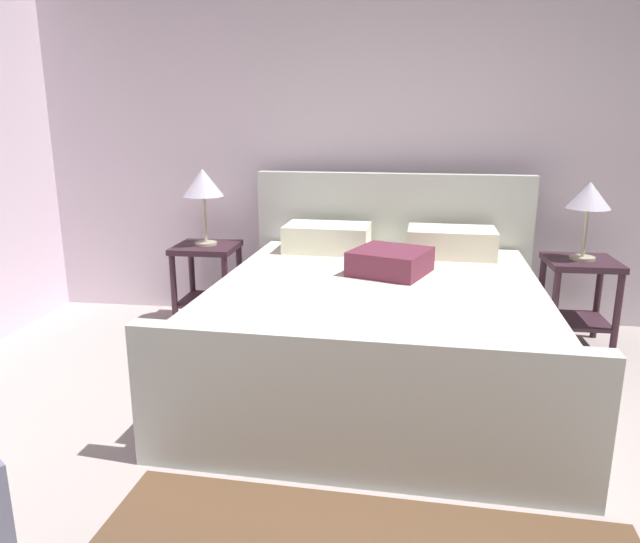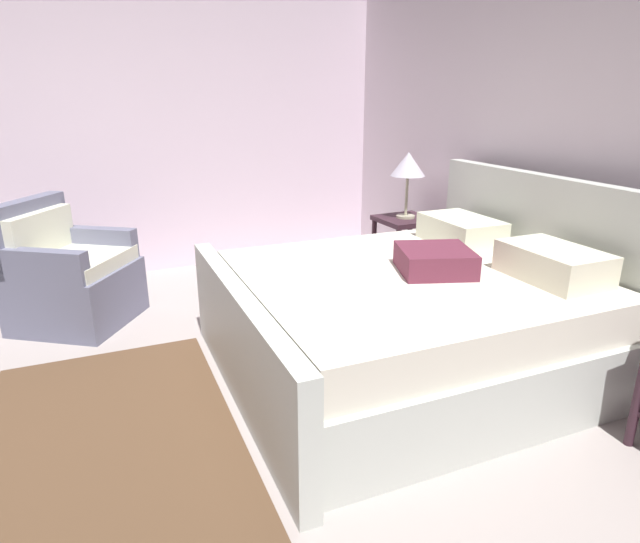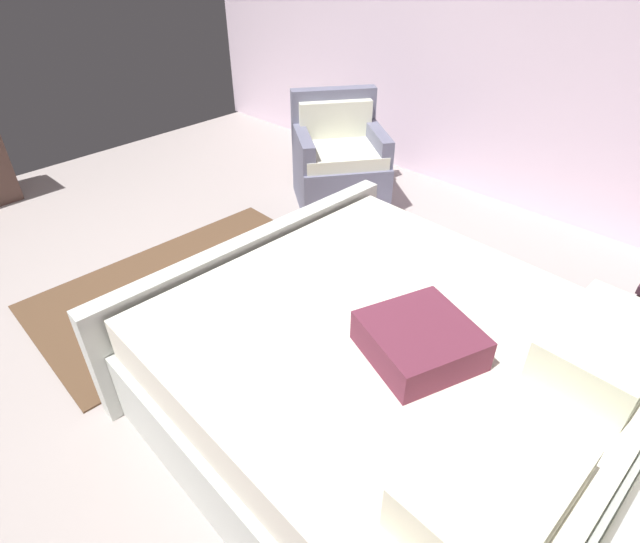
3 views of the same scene
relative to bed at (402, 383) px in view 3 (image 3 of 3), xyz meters
The scene contains 5 objects.
ground_plane 1.72m from the bed, 80.87° to the right, with size 5.78×5.61×0.02m, color #A89C98.
wall_side_left 3.31m from the bed, 148.26° to the right, with size 0.12×5.73×2.70m, color silver.
bed is the anchor object (origin of this frame).
armchair 2.48m from the bed, 131.75° to the right, with size 1.01×1.01×0.90m.
area_rug 1.78m from the bed, 90.10° to the right, with size 1.95×1.17×0.01m, color brown.
Camera 3 is at (1.10, 2.46, 2.04)m, focal length 28.00 mm.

